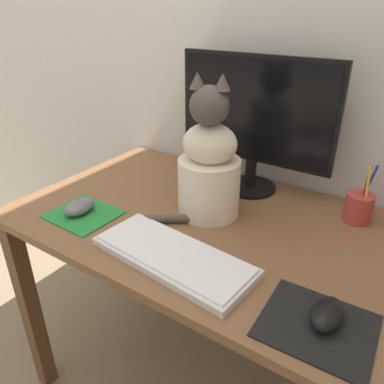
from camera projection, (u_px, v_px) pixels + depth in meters
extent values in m
cube|color=beige|center=(286.00, 17.00, 1.09)|extent=(7.00, 0.04, 2.50)
cube|color=brown|center=(216.00, 226.00, 1.06)|extent=(1.17, 0.68, 0.02)
cube|color=brown|center=(31.00, 309.00, 1.27)|extent=(0.05, 0.05, 0.71)
cube|color=brown|center=(145.00, 230.00, 1.72)|extent=(0.05, 0.05, 0.71)
cylinder|color=black|center=(249.00, 187.00, 1.24)|extent=(0.17, 0.17, 0.01)
cylinder|color=black|center=(250.00, 173.00, 1.22)|extent=(0.04, 0.04, 0.09)
cube|color=black|center=(255.00, 110.00, 1.12)|extent=(0.50, 0.02, 0.32)
cube|color=black|center=(254.00, 111.00, 1.11)|extent=(0.48, 0.00, 0.30)
cube|color=silver|center=(172.00, 256.00, 0.89)|extent=(0.42, 0.20, 0.02)
cube|color=white|center=(172.00, 252.00, 0.89)|extent=(0.40, 0.18, 0.01)
cube|color=#238438|center=(83.00, 214.00, 1.08)|extent=(0.19, 0.17, 0.00)
cube|color=black|center=(317.00, 326.00, 0.71)|extent=(0.21, 0.19, 0.00)
ellipsoid|color=slate|center=(79.00, 207.00, 1.08)|extent=(0.06, 0.10, 0.04)
ellipsoid|color=black|center=(327.00, 314.00, 0.71)|extent=(0.06, 0.10, 0.04)
cylinder|color=beige|center=(209.00, 187.00, 1.06)|extent=(0.22, 0.22, 0.17)
ellipsoid|color=beige|center=(210.00, 144.00, 1.00)|extent=(0.18, 0.16, 0.11)
sphere|color=#4C423D|center=(209.00, 106.00, 0.94)|extent=(0.13, 0.13, 0.10)
cone|color=#4C423D|center=(197.00, 80.00, 0.93)|extent=(0.05, 0.05, 0.04)
cone|color=#4C423D|center=(223.00, 82.00, 0.91)|extent=(0.05, 0.05, 0.04)
cylinder|color=#4C423D|center=(186.00, 218.00, 1.04)|extent=(0.20, 0.15, 0.02)
cylinder|color=#B23833|center=(358.00, 208.00, 1.04)|extent=(0.08, 0.08, 0.08)
cylinder|color=yellow|center=(367.00, 190.00, 1.00)|extent=(0.02, 0.02, 0.14)
cylinder|color=red|center=(365.00, 188.00, 1.01)|extent=(0.01, 0.02, 0.14)
cylinder|color=#1E47B2|center=(368.00, 187.00, 1.02)|extent=(0.03, 0.02, 0.14)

